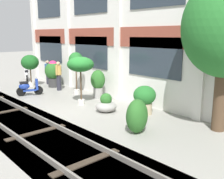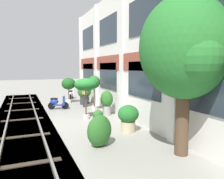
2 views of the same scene
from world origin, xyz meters
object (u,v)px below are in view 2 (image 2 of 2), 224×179
at_px(potted_plant_tall_urn, 94,84).
at_px(resident_watching_tracks, 83,92).
at_px(potted_plant_glazed_jar, 84,92).
at_px(potted_plant_ribbed_drum, 128,117).
at_px(broadleaf_tree, 184,51).
at_px(potted_plant_fluted_column, 107,101).
at_px(topiary_hedge, 100,131).
at_px(potted_plant_terracotta_small, 86,86).
at_px(resident_by_doorway, 85,94).
at_px(scooter_second_parked, 57,103).
at_px(scooter_near_curb, 71,94).
at_px(potted_plant_low_pan, 69,84).
at_px(potted_plant_wide_bowl, 98,120).

bearing_deg(potted_plant_tall_urn, resident_watching_tracks, 175.38).
height_order(potted_plant_glazed_jar, potted_plant_ribbed_drum, potted_plant_glazed_jar).
distance_m(broadleaf_tree, potted_plant_fluted_column, 6.83).
distance_m(potted_plant_tall_urn, resident_watching_tracks, 3.84).
bearing_deg(topiary_hedge, potted_plant_ribbed_drum, 124.35).
height_order(broadleaf_tree, potted_plant_terracotta_small, broadleaf_tree).
bearing_deg(broadleaf_tree, potted_plant_fluted_column, -178.97).
bearing_deg(potted_plant_terracotta_small, potted_plant_ribbed_drum, 20.43).
bearing_deg(potted_plant_fluted_column, resident_watching_tracks, 179.65).
height_order(potted_plant_tall_urn, potted_plant_ribbed_drum, potted_plant_tall_urn).
xyz_separation_m(potted_plant_tall_urn, resident_by_doorway, (-1.47, -0.23, -0.86)).
distance_m(potted_plant_terracotta_small, resident_by_doorway, 3.74).
distance_m(potted_plant_tall_urn, scooter_second_parked, 2.88).
bearing_deg(potted_plant_fluted_column, potted_plant_terracotta_small, -70.29).
bearing_deg(scooter_near_curb, potted_plant_fluted_column, -152.85).
bearing_deg(potted_plant_tall_urn, potted_plant_fluted_column, 9.96).
xyz_separation_m(broadleaf_tree, scooter_near_curb, (-13.66, -0.63, -2.90)).
xyz_separation_m(potted_plant_ribbed_drum, resident_watching_tracks, (-8.66, 0.36, 0.16)).
relative_size(potted_plant_low_pan, scooter_second_parked, 1.48).
bearing_deg(potted_plant_low_pan, scooter_second_parked, -28.32).
height_order(broadleaf_tree, resident_watching_tracks, broadleaf_tree).
height_order(potted_plant_wide_bowl, resident_by_doorway, resident_by_doorway).
relative_size(potted_plant_ribbed_drum, resident_watching_tracks, 0.76).
relative_size(potted_plant_low_pan, topiary_hedge, 1.75).
bearing_deg(broadleaf_tree, scooter_near_curb, -177.37).
distance_m(resident_by_doorway, topiary_hedge, 7.80).
relative_size(potted_plant_terracotta_small, resident_watching_tracks, 1.44).
distance_m(potted_plant_fluted_column, resident_by_doorway, 3.04).
height_order(potted_plant_low_pan, potted_plant_glazed_jar, potted_plant_low_pan).
distance_m(resident_by_doorway, resident_watching_tracks, 2.30).
bearing_deg(potted_plant_wide_bowl, resident_by_doorway, 171.29).
bearing_deg(potted_plant_tall_urn, topiary_hedge, -16.46).
bearing_deg(topiary_hedge, scooter_second_parked, -177.51).
xyz_separation_m(potted_plant_fluted_column, potted_plant_wide_bowl, (2.12, -1.28, -0.52)).
xyz_separation_m(potted_plant_fluted_column, potted_plant_tall_urn, (-1.53, -0.27, 0.93)).
xyz_separation_m(potted_plant_low_pan, resident_watching_tracks, (-0.00, 1.20, -0.63)).
bearing_deg(resident_by_doorway, potted_plant_glazed_jar, -50.20).
relative_size(broadleaf_tree, potted_plant_tall_urn, 2.22).
height_order(potted_plant_terracotta_small, topiary_hedge, potted_plant_terracotta_small).
bearing_deg(scooter_near_curb, resident_by_doorway, -156.64).
distance_m(potted_plant_ribbed_drum, resident_by_doorway, 6.43).
distance_m(potted_plant_low_pan, potted_plant_wide_bowl, 7.44).
xyz_separation_m(broadleaf_tree, potted_plant_wide_bowl, (-4.23, -1.39, -3.03)).
bearing_deg(topiary_hedge, potted_plant_tall_urn, 163.54).
relative_size(potted_plant_low_pan, resident_watching_tracks, 1.28).
height_order(potted_plant_glazed_jar, resident_watching_tracks, potted_plant_glazed_jar).
bearing_deg(potted_plant_glazed_jar, scooter_second_parked, -61.49).
relative_size(potted_plant_tall_urn, scooter_near_curb, 1.75).
bearing_deg(resident_watching_tracks, potted_plant_glazed_jar, 62.50).
relative_size(scooter_near_curb, resident_by_doorway, 0.77).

